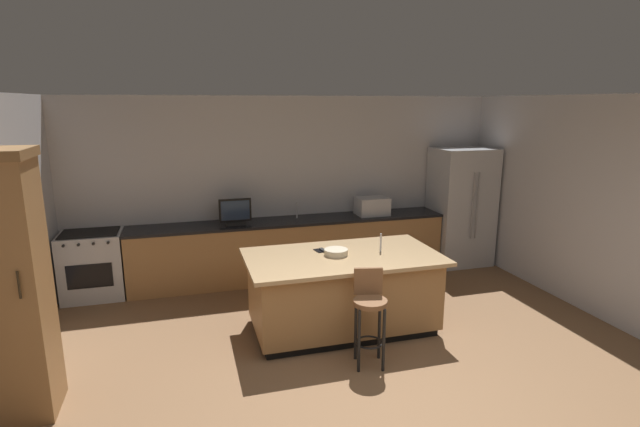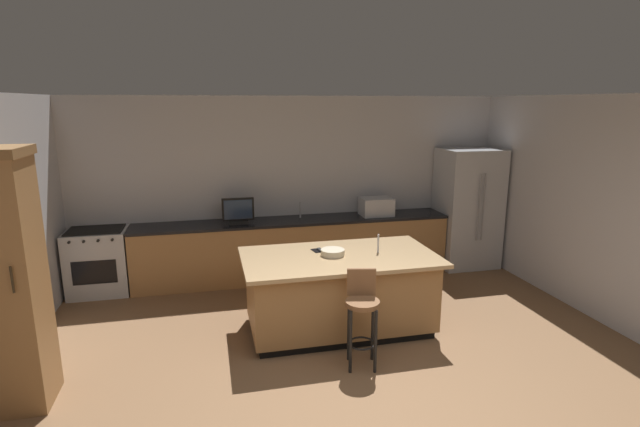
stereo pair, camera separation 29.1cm
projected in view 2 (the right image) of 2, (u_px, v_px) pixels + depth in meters
name	position (u px, v px, depth m)	size (l,w,h in m)	color
wall_back	(293.00, 185.00, 7.49)	(7.04, 0.12, 2.70)	#BCBCC1
wall_left	(0.00, 232.00, 4.80)	(0.12, 4.50, 2.70)	#BCBCC1
wall_right	(573.00, 201.00, 6.29)	(0.12, 4.50, 2.70)	#BCBCC1
counter_back	(295.00, 249.00, 7.32)	(4.70, 0.62, 0.90)	#9E7042
kitchen_island	(339.00, 292.00, 5.62)	(2.21, 1.21, 0.90)	black
refrigerator	(467.00, 208.00, 7.78)	(0.91, 0.76, 1.89)	#B7BABF
range_oven	(99.00, 262.00, 6.70)	(0.79, 0.63, 0.92)	#B7BABF
cabinet_tower	(4.00, 278.00, 4.06)	(0.58, 0.57, 2.26)	#9E7042
microwave	(376.00, 207.00, 7.48)	(0.48, 0.36, 0.27)	#B7BABF
tv_monitor	(238.00, 212.00, 6.95)	(0.45, 0.16, 0.38)	black
sink_faucet_back	(300.00, 210.00, 7.31)	(0.02, 0.02, 0.24)	#B2B2B7
sink_faucet_island	(378.00, 243.00, 5.60)	(0.02, 0.02, 0.22)	#B2B2B7
bar_stool_center	(362.00, 310.00, 4.82)	(0.35, 0.37, 0.98)	brown
fruit_bowl	(333.00, 252.00, 5.52)	(0.27, 0.27, 0.07)	beige
cell_phone	(316.00, 251.00, 5.68)	(0.07, 0.15, 0.01)	black
tv_remote	(321.00, 250.00, 5.67)	(0.04, 0.17, 0.02)	black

